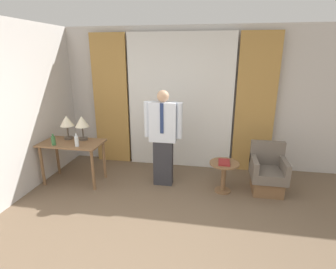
% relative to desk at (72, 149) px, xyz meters
% --- Properties ---
extents(ground_plane, '(16.00, 16.00, 0.00)m').
position_rel_desk_xyz_m(ground_plane, '(1.73, -1.73, -0.62)').
color(ground_plane, brown).
extents(wall_back, '(10.00, 0.06, 2.70)m').
position_rel_desk_xyz_m(wall_back, '(1.73, 1.19, 0.73)').
color(wall_back, beige).
rests_on(wall_back, ground_plane).
extents(curtain_sheer_center, '(2.01, 0.06, 2.58)m').
position_rel_desk_xyz_m(curtain_sheer_center, '(1.73, 1.06, 0.67)').
color(curtain_sheer_center, white).
rests_on(curtain_sheer_center, ground_plane).
extents(curtain_drape_left, '(0.71, 0.06, 2.58)m').
position_rel_desk_xyz_m(curtain_drape_left, '(0.33, 1.06, 0.67)').
color(curtain_drape_left, '#B28442').
rests_on(curtain_drape_left, ground_plane).
extents(curtain_drape_right, '(0.71, 0.06, 2.58)m').
position_rel_desk_xyz_m(curtain_drape_right, '(3.13, 1.06, 0.67)').
color(curtain_drape_right, '#B28442').
rests_on(curtain_drape_right, ground_plane).
extents(desk, '(1.05, 0.58, 0.74)m').
position_rel_desk_xyz_m(desk, '(0.00, 0.00, 0.00)').
color(desk, brown).
rests_on(desk, ground_plane).
extents(table_lamp_left, '(0.24, 0.24, 0.43)m').
position_rel_desk_xyz_m(table_lamp_left, '(-0.14, 0.15, 0.43)').
color(table_lamp_left, '#4C4238').
rests_on(table_lamp_left, desk).
extents(table_lamp_right, '(0.24, 0.24, 0.43)m').
position_rel_desk_xyz_m(table_lamp_right, '(0.14, 0.15, 0.43)').
color(table_lamp_right, '#4C4238').
rests_on(table_lamp_right, desk).
extents(bottle_near_edge, '(0.07, 0.07, 0.19)m').
position_rel_desk_xyz_m(bottle_near_edge, '(-0.21, -0.19, 0.20)').
color(bottle_near_edge, '#336638').
rests_on(bottle_near_edge, desk).
extents(bottle_by_lamp, '(0.07, 0.07, 0.22)m').
position_rel_desk_xyz_m(bottle_by_lamp, '(0.20, -0.18, 0.21)').
color(bottle_by_lamp, silver).
rests_on(bottle_by_lamp, desk).
extents(person, '(0.64, 0.21, 1.65)m').
position_rel_desk_xyz_m(person, '(1.57, 0.19, 0.27)').
color(person, '#2D2D33').
rests_on(person, ground_plane).
extents(armchair, '(0.54, 0.56, 0.81)m').
position_rel_desk_xyz_m(armchair, '(3.30, 0.25, -0.31)').
color(armchair, brown).
rests_on(armchair, ground_plane).
extents(side_table, '(0.48, 0.48, 0.52)m').
position_rel_desk_xyz_m(side_table, '(2.60, 0.10, -0.27)').
color(side_table, brown).
rests_on(side_table, ground_plane).
extents(book, '(0.18, 0.26, 0.03)m').
position_rel_desk_xyz_m(book, '(2.59, 0.08, -0.09)').
color(book, maroon).
rests_on(book, side_table).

